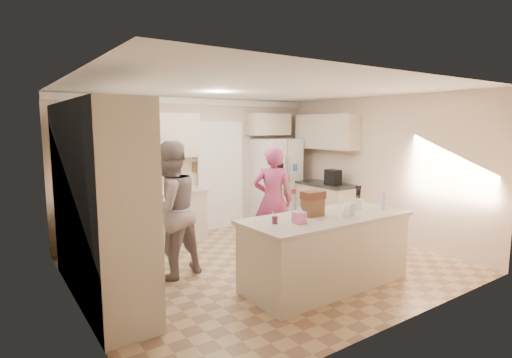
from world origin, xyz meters
TOP-DOWN VIEW (x-y plane):
  - floor at (0.00, 0.00)m, footprint 5.20×4.60m
  - ceiling at (0.00, 0.00)m, footprint 5.20×4.60m
  - wall_back at (0.00, 2.31)m, footprint 5.20×0.02m
  - wall_front at (0.00, -2.31)m, footprint 5.20×0.02m
  - wall_left at (-2.61, 0.00)m, footprint 0.02×4.60m
  - wall_right at (2.61, 0.00)m, footprint 0.02×4.60m
  - crown_back at (0.00, 2.26)m, footprint 5.20×0.08m
  - pantry_bank at (-2.30, 0.20)m, footprint 0.60×2.60m
  - back_base_cab at (-1.15, 2.00)m, footprint 2.20×0.60m
  - back_countertop at (-1.15, 1.99)m, footprint 2.24×0.63m
  - back_upper_cab at (-1.15, 2.12)m, footprint 2.20×0.35m
  - doorway_opening at (0.55, 2.28)m, footprint 0.90×0.06m
  - doorway_casing at (0.55, 2.24)m, footprint 1.02×0.03m
  - wall_frame_upper at (0.02, 2.27)m, footprint 0.15×0.02m
  - wall_frame_lower at (0.02, 2.27)m, footprint 0.15×0.02m
  - refrigerator at (1.75, 1.97)m, footprint 0.94×0.75m
  - fridge_seam at (1.75, 1.61)m, footprint 0.02×0.02m
  - fridge_dispenser at (1.53, 1.60)m, footprint 0.22×0.03m
  - fridge_handle_l at (1.70, 1.60)m, footprint 0.02×0.02m
  - fridge_handle_r at (1.80, 1.60)m, footprint 0.02×0.02m
  - over_fridge_cab at (1.65, 2.12)m, footprint 0.95×0.35m
  - right_base_cab at (2.30, 1.00)m, footprint 0.60×1.20m
  - right_countertop at (2.29, 1.00)m, footprint 0.63×1.24m
  - right_upper_cab at (2.43, 1.20)m, footprint 0.35×1.50m
  - coffee_maker at (2.25, 0.80)m, footprint 0.22×0.28m
  - island_base at (0.20, -1.10)m, footprint 2.20×0.90m
  - island_top at (0.20, -1.10)m, footprint 2.28×0.96m
  - utensil_crock at (0.85, -1.05)m, footprint 0.13×0.13m
  - tissue_box at (-0.35, -1.20)m, footprint 0.13×0.13m
  - tissue_plume at (-0.35, -1.20)m, footprint 0.08×0.08m
  - dollhouse_body at (0.05, -1.00)m, footprint 0.26×0.18m
  - dollhouse_roof at (0.05, -1.00)m, footprint 0.28×0.20m
  - jam_jar at (-0.60, -1.05)m, footprint 0.07×0.07m
  - greeting_card_a at (0.35, -1.30)m, footprint 0.12×0.06m
  - greeting_card_b at (0.50, -1.25)m, footprint 0.12×0.05m
  - water_bottle at (1.15, -1.25)m, footprint 0.07×0.07m
  - shaker_salt at (1.02, -0.88)m, footprint 0.05×0.05m
  - shaker_pepper at (1.09, -0.88)m, footprint 0.05×0.05m
  - teen_boy at (-1.34, 0.34)m, footprint 1.05×0.91m
  - teen_girl at (0.43, 0.35)m, footprint 0.76×0.73m
  - fridge_magnets at (1.75, 1.60)m, footprint 0.76×0.02m

SIDE VIEW (x-z plane):
  - floor at x=0.00m, z-range -0.02..0.00m
  - back_base_cab at x=-1.15m, z-range 0.00..0.88m
  - right_base_cab at x=2.30m, z-range 0.00..0.88m
  - island_base at x=0.20m, z-range 0.00..0.88m
  - teen_girl at x=0.43m, z-range 0.00..1.75m
  - back_countertop at x=-1.15m, z-range 0.88..0.92m
  - refrigerator at x=1.75m, z-range 0.00..1.80m
  - fridge_seam at x=1.75m, z-range 0.01..1.79m
  - right_countertop at x=2.29m, z-range 0.88..0.92m
  - island_top at x=0.20m, z-range 0.88..0.93m
  - fridge_magnets at x=1.75m, z-range 0.18..1.62m
  - teen_boy at x=-1.34m, z-range 0.00..1.88m
  - jam_jar at x=-0.60m, z-range 0.93..1.02m
  - shaker_salt at x=1.02m, z-range 0.93..1.02m
  - shaker_pepper at x=1.09m, z-range 0.93..1.02m
  - tissue_box at x=-0.35m, z-range 0.93..1.07m
  - utensil_crock at x=0.85m, z-range 0.93..1.07m
  - greeting_card_a at x=0.35m, z-range 0.93..1.08m
  - greeting_card_b at x=0.50m, z-range 0.93..1.08m
  - dollhouse_body at x=0.05m, z-range 0.93..1.15m
  - water_bottle at x=1.15m, z-range 0.92..1.17m
  - doorway_opening at x=0.55m, z-range 0.00..2.10m
  - doorway_casing at x=0.55m, z-range -0.06..2.16m
  - fridge_handle_l at x=1.70m, z-range 0.62..1.48m
  - fridge_handle_r at x=1.80m, z-range 0.62..1.48m
  - coffee_maker at x=2.25m, z-range 0.92..1.22m
  - tissue_plume at x=-0.35m, z-range 1.06..1.15m
  - fridge_dispenser at x=1.53m, z-range 0.97..1.32m
  - pantry_bank at x=-2.30m, z-range 0.00..2.35m
  - dollhouse_roof at x=0.05m, z-range 1.15..1.25m
  - wall_frame_lower at x=0.02m, z-range 1.18..1.38m
  - wall_back at x=0.00m, z-range 0.00..2.60m
  - wall_front at x=0.00m, z-range 0.00..2.60m
  - wall_left at x=-2.61m, z-range 0.00..2.60m
  - wall_right at x=2.61m, z-range 0.00..2.60m
  - wall_frame_upper at x=0.02m, z-range 1.45..1.65m
  - back_upper_cab at x=-1.15m, z-range 1.50..2.30m
  - right_upper_cab at x=2.43m, z-range 1.60..2.30m
  - over_fridge_cab at x=1.65m, z-range 1.88..2.33m
  - crown_back at x=0.00m, z-range 2.47..2.59m
  - ceiling at x=0.00m, z-range 2.60..2.62m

